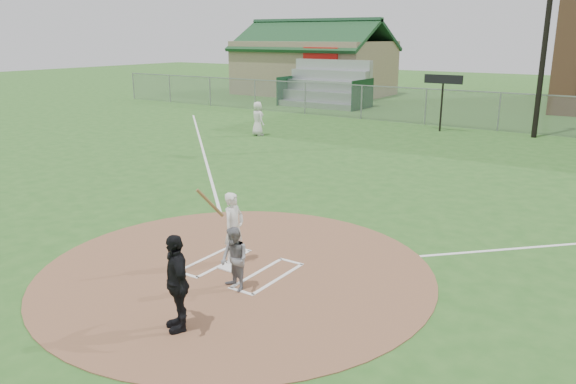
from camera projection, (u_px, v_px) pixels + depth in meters
The scene contains 13 objects.
ground at pixel (236, 271), 12.02m from camera, with size 140.00×140.00×0.00m, color #2A5B1F.
dirt_circle at pixel (236, 271), 12.02m from camera, with size 8.40×8.40×0.02m, color #895C40.
home_plate at pixel (230, 267), 12.17m from camera, with size 0.42×0.42×0.03m, color silver.
foul_line_third at pixel (204, 153), 24.04m from camera, with size 0.10×24.00×0.01m, color white.
catcher at pixel (234, 259), 10.96m from camera, with size 0.62×0.48×1.28m, color gray.
umpire at pixel (177, 282), 9.43m from camera, with size 1.00×0.42×1.71m, color black.
ondeck_player at pixel (258, 119), 28.11m from camera, with size 0.83×0.54×1.69m, color silver.
batters_boxes at pixel (241, 268), 12.14m from camera, with size 2.08×1.88×0.01m.
batter_at_plate at pixel (234, 228), 12.22m from camera, with size 0.68×0.98×1.78m.
outfield_fence at pixel (499, 112), 29.39m from camera, with size 56.08×0.08×2.03m.
bleachers at pixel (325, 84), 39.53m from camera, with size 6.08×3.20×3.20m.
clubhouse at pixel (314, 66), 47.43m from camera, with size 12.20×8.71×6.23m.
scoreboard_sign at pixel (443, 85), 28.91m from camera, with size 2.00×0.10×2.93m.
Camera 1 is at (7.08, -8.64, 4.88)m, focal length 35.00 mm.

